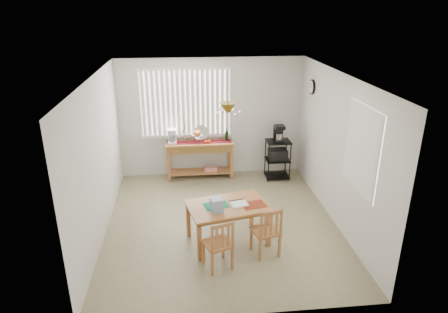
{
  "coord_description": "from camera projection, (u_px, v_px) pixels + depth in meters",
  "views": [
    {
      "loc": [
        -0.6,
        -6.15,
        3.68
      ],
      "look_at": [
        0.1,
        0.55,
        1.05
      ],
      "focal_mm": 32.0,
      "sensor_mm": 36.0,
      "label": 1
    }
  ],
  "objects": [
    {
      "name": "cart_items",
      "position": [
        279.0,
        133.0,
        8.54
      ],
      "size": [
        0.2,
        0.25,
        0.36
      ],
      "color": "black",
      "rests_on": "wire_cart"
    },
    {
      "name": "room_shell",
      "position": [
        221.0,
        132.0,
        6.5
      ],
      "size": [
        4.2,
        4.7,
        2.7
      ],
      "color": "silver",
      "rests_on": "ground"
    },
    {
      "name": "chair_left",
      "position": [
        219.0,
        244.0,
        5.77
      ],
      "size": [
        0.48,
        0.48,
        0.81
      ],
      "color": "#B16F3B",
      "rests_on": "ground"
    },
    {
      "name": "dining_table",
      "position": [
        227.0,
        209.0,
        6.35
      ],
      "size": [
        1.38,
        1.05,
        0.66
      ],
      "color": "#B16F3B",
      "rests_on": "ground"
    },
    {
      "name": "sideboard",
      "position": [
        200.0,
        151.0,
        8.72
      ],
      "size": [
        1.47,
        0.41,
        0.82
      ],
      "color": "#B16F3B",
      "rests_on": "ground"
    },
    {
      "name": "wire_cart",
      "position": [
        278.0,
        156.0,
        8.72
      ],
      "size": [
        0.51,
        0.41,
        0.87
      ],
      "color": "black",
      "rests_on": "ground"
    },
    {
      "name": "ground",
      "position": [
        222.0,
        223.0,
        7.1
      ],
      "size": [
        4.0,
        4.5,
        0.01
      ],
      "primitive_type": "cube",
      "color": "gray"
    },
    {
      "name": "sideboard_items",
      "position": [
        188.0,
        137.0,
        8.59
      ],
      "size": [
        1.39,
        0.34,
        0.63
      ],
      "color": "maroon",
      "rests_on": "sideboard"
    },
    {
      "name": "table_items",
      "position": [
        222.0,
        205.0,
        6.17
      ],
      "size": [
        1.02,
        0.46,
        0.21
      ],
      "color": "#157A5D",
      "rests_on": "dining_table"
    },
    {
      "name": "chair_right",
      "position": [
        267.0,
        232.0,
        6.07
      ],
      "size": [
        0.46,
        0.46,
        0.83
      ],
      "color": "#B16F3B",
      "rests_on": "ground"
    }
  ]
}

